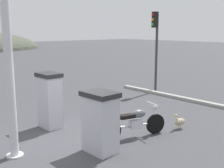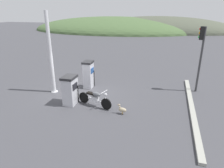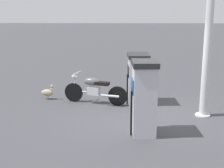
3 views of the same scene
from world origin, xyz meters
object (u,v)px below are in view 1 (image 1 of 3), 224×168
object	(u,v)px
wandering_duck	(180,121)
canopy_support_pole	(9,63)
roadside_traffic_light	(155,38)
fuel_pump_near	(100,122)
fuel_pump_far	(50,100)
motorcycle_near_pump	(135,122)

from	to	relation	value
wandering_duck	canopy_support_pole	xyz separation A→B (m)	(-4.53, 1.47, 1.99)
wandering_duck	roadside_traffic_light	size ratio (longest dim) A/B	0.13
fuel_pump_near	roadside_traffic_light	distance (m)	7.56
fuel_pump_far	motorcycle_near_pump	world-z (taller)	fuel_pump_far
fuel_pump_near	wandering_duck	world-z (taller)	fuel_pump_near
fuel_pump_near	motorcycle_near_pump	world-z (taller)	fuel_pump_near
motorcycle_near_pump	roadside_traffic_light	world-z (taller)	roadside_traffic_light
fuel_pump_far	canopy_support_pole	xyz separation A→B (m)	(-1.69, -1.27, 1.36)
motorcycle_near_pump	wandering_duck	bearing A→B (deg)	-15.29
motorcycle_near_pump	fuel_pump_near	bearing A→B (deg)	-175.98
roadside_traffic_light	motorcycle_near_pump	bearing A→B (deg)	-144.73
motorcycle_near_pump	roadside_traffic_light	size ratio (longest dim) A/B	0.51
wandering_duck	canopy_support_pole	world-z (taller)	canopy_support_pole
fuel_pump_far	fuel_pump_near	bearing A→B (deg)	-90.00
fuel_pump_near	roadside_traffic_light	bearing A→B (deg)	29.89
roadside_traffic_light	fuel_pump_near	bearing A→B (deg)	-150.11
fuel_pump_far	motorcycle_near_pump	xyz separation A→B (m)	(1.32, -2.33, -0.41)
wandering_duck	roadside_traffic_light	world-z (taller)	roadside_traffic_light
fuel_pump_near	fuel_pump_far	bearing A→B (deg)	90.00
wandering_duck	canopy_support_pole	size ratio (longest dim) A/B	0.11
motorcycle_near_pump	canopy_support_pole	world-z (taller)	canopy_support_pole
canopy_support_pole	motorcycle_near_pump	bearing A→B (deg)	-19.33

